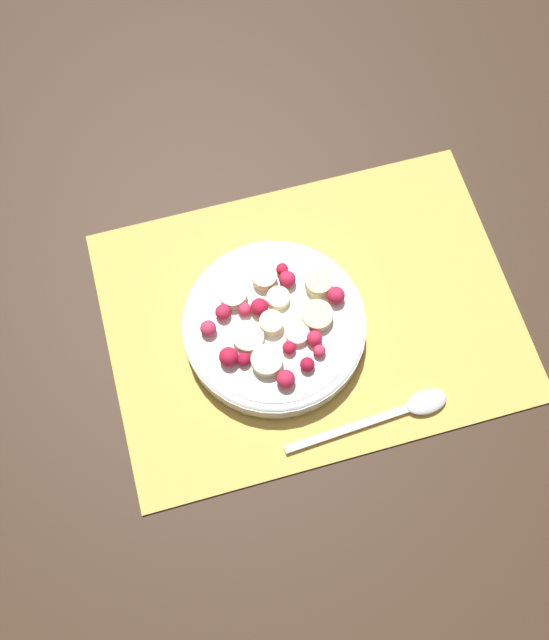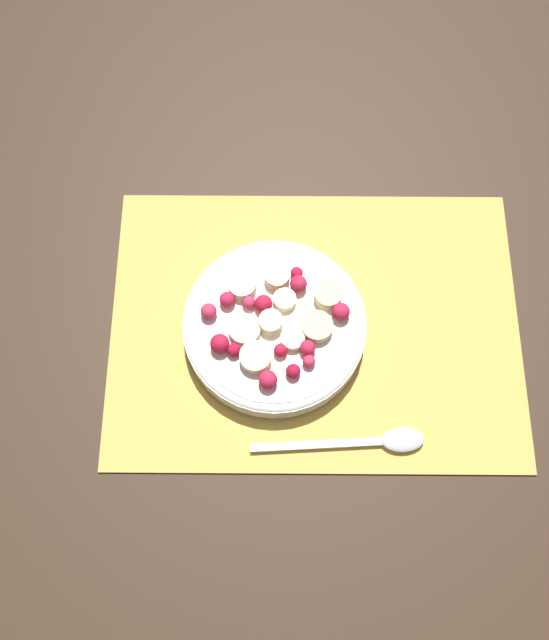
{
  "view_description": "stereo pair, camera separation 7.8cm",
  "coord_description": "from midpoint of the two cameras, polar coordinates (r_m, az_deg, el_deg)",
  "views": [
    {
      "loc": [
        -0.12,
        -0.28,
        0.79
      ],
      "look_at": [
        -0.05,
        -0.01,
        0.04
      ],
      "focal_mm": 40.0,
      "sensor_mm": 36.0,
      "label": 1
    },
    {
      "loc": [
        -0.05,
        -0.29,
        0.79
      ],
      "look_at": [
        -0.05,
        -0.01,
        0.04
      ],
      "focal_mm": 40.0,
      "sensor_mm": 36.0,
      "label": 2
    }
  ],
  "objects": [
    {
      "name": "ground_plane",
      "position": [
        0.84,
        5.88,
        -0.79
      ],
      "size": [
        3.0,
        3.0,
        0.0
      ],
      "primitive_type": "plane",
      "color": "#382619"
    },
    {
      "name": "placemat",
      "position": [
        0.84,
        5.9,
        -0.71
      ],
      "size": [
        0.48,
        0.35,
        0.01
      ],
      "color": "#E0B251",
      "rests_on": "ground_plane"
    },
    {
      "name": "fruit_bowl",
      "position": [
        0.81,
        2.73,
        -0.78
      ],
      "size": [
        0.21,
        0.21,
        0.05
      ],
      "color": "white",
      "rests_on": "placemat"
    },
    {
      "name": "spoon",
      "position": [
        0.8,
        10.73,
        -9.89
      ],
      "size": [
        0.19,
        0.03,
        0.01
      ],
      "rotation": [
        0.0,
        0.0,
        6.34
      ],
      "color": "silver",
      "rests_on": "placemat"
    }
  ]
}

